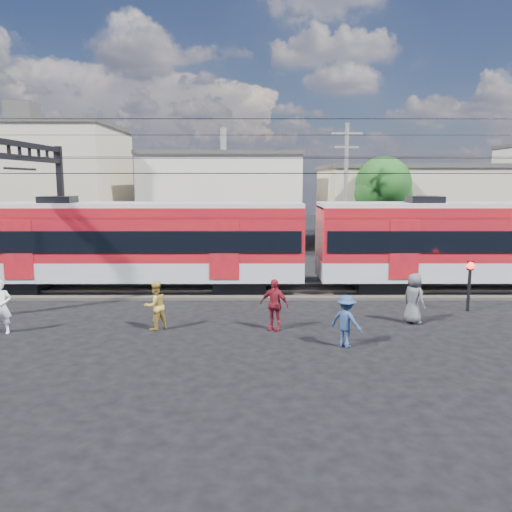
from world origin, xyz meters
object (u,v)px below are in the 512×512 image
Objects in this scene: commuter_train at (134,241)px; crossing_signal at (470,276)px; pedestrian_c at (346,321)px; pedestrian_a at (1,307)px.

commuter_train reaches higher than crossing_signal.
pedestrian_c is (8.48, -7.77, -1.57)m from commuter_train.
pedestrian_a is 1.12× the size of pedestrian_c.
pedestrian_c is at bearing -142.85° from crossing_signal.
pedestrian_a is 0.92× the size of crossing_signal.
commuter_train reaches higher than pedestrian_a.
commuter_train reaches higher than pedestrian_c.
commuter_train is 7.21m from pedestrian_a.
pedestrian_a reaches higher than pedestrian_c.
pedestrian_c is 0.82× the size of crossing_signal.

